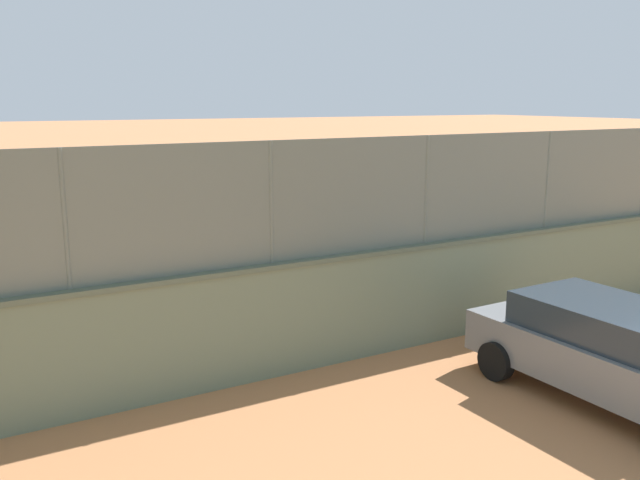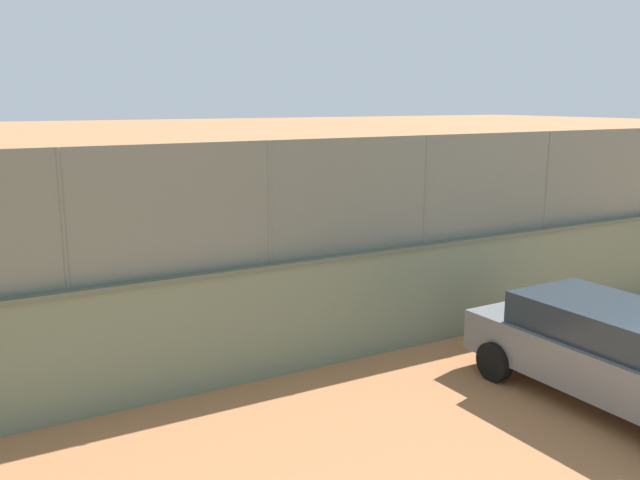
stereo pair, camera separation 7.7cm
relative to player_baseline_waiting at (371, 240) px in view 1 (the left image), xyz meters
name	(u,v)px [view 1 (the left image)]	position (x,y,z in m)	size (l,w,h in m)	color
ground_plane	(251,240)	(0.89, -5.56, -0.95)	(260.00, 260.00, 0.00)	#B27247
perimeter_wall	(541,271)	(-1.35, 4.24, -0.02)	(30.90, 1.25, 1.84)	slate
fence_panel_on_wall	(547,180)	(-1.35, 4.24, 1.85)	(30.34, 0.87, 1.90)	slate
player_baseline_waiting	(371,240)	(0.00, 0.00, 0.00)	(0.75, 1.22, 1.60)	#B2B2B2
player_crossing_court	(90,231)	(5.96, -4.13, 0.08)	(1.21, 0.78, 1.72)	navy
sports_ball	(347,251)	(1.31, 1.05, 0.06)	(0.21, 0.21, 0.21)	yellow
parked_car_grey	(616,351)	(0.78, 7.74, -0.17)	(2.14, 4.52, 1.46)	slate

